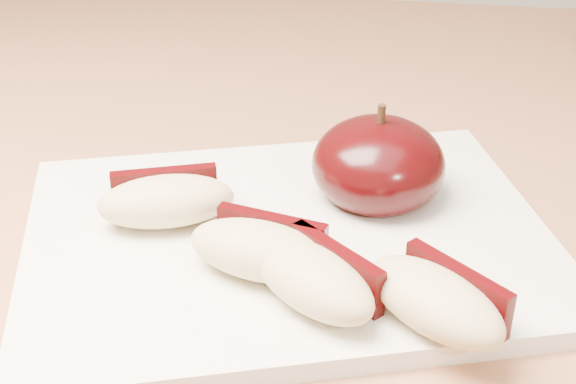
# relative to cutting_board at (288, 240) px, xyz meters

# --- Properties ---
(back_cabinet) EXTENTS (2.40, 0.62, 0.94)m
(back_cabinet) POSITION_rel_cutting_board_xyz_m (0.02, 0.84, -0.44)
(back_cabinet) COLOR silver
(back_cabinet) RESTS_ON ground
(cutting_board) EXTENTS (0.33, 0.29, 0.01)m
(cutting_board) POSITION_rel_cutting_board_xyz_m (0.00, 0.00, 0.00)
(cutting_board) COLOR silver
(cutting_board) RESTS_ON island_counter
(apple_half) EXTENTS (0.10, 0.10, 0.06)m
(apple_half) POSITION_rel_cutting_board_xyz_m (0.04, 0.05, 0.02)
(apple_half) COLOR black
(apple_half) RESTS_ON cutting_board
(apple_wedge_a) EXTENTS (0.08, 0.06, 0.03)m
(apple_wedge_a) POSITION_rel_cutting_board_xyz_m (-0.07, 0.00, 0.02)
(apple_wedge_a) COLOR tan
(apple_wedge_a) RESTS_ON cutting_board
(apple_wedge_b) EXTENTS (0.08, 0.05, 0.03)m
(apple_wedge_b) POSITION_rel_cutting_board_xyz_m (-0.01, -0.04, 0.02)
(apple_wedge_b) COLOR tan
(apple_wedge_b) RESTS_ON cutting_board
(apple_wedge_c) EXTENTS (0.08, 0.08, 0.03)m
(apple_wedge_c) POSITION_rel_cutting_board_xyz_m (0.02, -0.06, 0.02)
(apple_wedge_c) COLOR tan
(apple_wedge_c) RESTS_ON cutting_board
(apple_wedge_d) EXTENTS (0.08, 0.08, 0.03)m
(apple_wedge_d) POSITION_rel_cutting_board_xyz_m (0.08, -0.06, 0.02)
(apple_wedge_d) COLOR tan
(apple_wedge_d) RESTS_ON cutting_board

